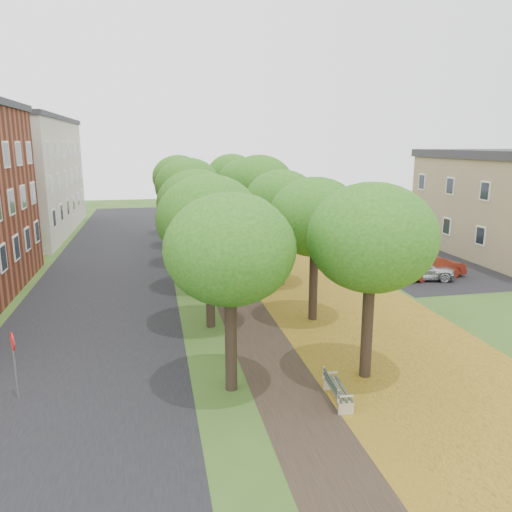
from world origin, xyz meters
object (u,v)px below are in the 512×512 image
car_red (432,266)px  street_sign (13,351)px  bench (336,389)px  car_silver (418,268)px  car_white (359,240)px  car_grey (394,251)px

car_red → street_sign: bearing=105.9°
street_sign → car_red: (21.12, 10.83, -0.95)m
bench → car_red: car_red is taller
street_sign → car_red: 23.76m
bench → car_red: 17.18m
car_silver → car_red: (1.05, 0.23, -0.01)m
car_silver → street_sign: bearing=130.3°
bench → car_white: size_ratio=0.34×
street_sign → car_silver: 22.72m
car_silver → car_red: bearing=-65.4°
car_red → car_white: (-1.05, 8.66, 0.02)m
car_silver → bench: bearing=154.5°
car_silver → car_white: size_ratio=0.81×
bench → car_red: size_ratio=0.41×
street_sign → car_silver: street_sign is taller
street_sign → car_grey: street_sign is taller
car_silver → car_grey: size_ratio=0.94×
car_silver → car_red: size_ratio=0.99×
street_sign → car_red: size_ratio=0.52×
street_sign → car_red: bearing=3.5°
car_grey → car_white: car_white is taller
car_silver → car_white: (0.00, 8.89, 0.01)m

